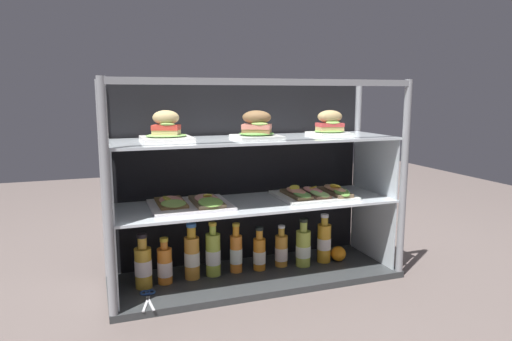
{
  "coord_description": "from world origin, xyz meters",
  "views": [
    {
      "loc": [
        -0.68,
        -1.9,
        0.85
      ],
      "look_at": [
        0.0,
        0.0,
        0.51
      ],
      "focal_mm": 32.25,
      "sensor_mm": 36.0,
      "label": 1
    }
  ],
  "objects": [
    {
      "name": "ground_plane",
      "position": [
        0.0,
        0.0,
        -0.01
      ],
      "size": [
        6.0,
        6.0,
        0.02
      ],
      "primitive_type": "cube",
      "color": "#625551",
      "rests_on": "ground"
    },
    {
      "name": "case_base_deck",
      "position": [
        0.0,
        0.0,
        0.02
      ],
      "size": [
        1.32,
        0.43,
        0.03
      ],
      "primitive_type": "cube",
      "color": "#343738",
      "rests_on": "ground"
    },
    {
      "name": "case_frame",
      "position": [
        0.0,
        0.12,
        0.5
      ],
      "size": [
        1.32,
        0.43,
        0.91
      ],
      "color": "gray",
      "rests_on": "ground"
    },
    {
      "name": "riser_lower_tier",
      "position": [
        0.0,
        0.0,
        0.19
      ],
      "size": [
        1.25,
        0.37,
        0.33
      ],
      "color": "silver",
      "rests_on": "case_base_deck"
    },
    {
      "name": "shelf_lower_glass",
      "position": [
        0.0,
        0.0,
        0.36
      ],
      "size": [
        1.27,
        0.38,
        0.01
      ],
      "primitive_type": "cube",
      "color": "silver",
      "rests_on": "riser_lower_tier"
    },
    {
      "name": "riser_upper_tier",
      "position": [
        0.0,
        0.0,
        0.51
      ],
      "size": [
        1.25,
        0.37,
        0.28
      ],
      "color": "silver",
      "rests_on": "shelf_lower_glass"
    },
    {
      "name": "shelf_upper_glass",
      "position": [
        0.0,
        0.0,
        0.65
      ],
      "size": [
        1.27,
        0.38,
        0.01
      ],
      "primitive_type": "cube",
      "color": "silver",
      "rests_on": "riser_upper_tier"
    },
    {
      "name": "plated_roll_sandwich_near_left_corner",
      "position": [
        -0.39,
        0.04,
        0.7
      ],
      "size": [
        0.21,
        0.21,
        0.13
      ],
      "color": "white",
      "rests_on": "shelf_upper_glass"
    },
    {
      "name": "plated_roll_sandwich_right_of_center",
      "position": [
        -0.0,
        -0.01,
        0.7
      ],
      "size": [
        0.2,
        0.2,
        0.12
      ],
      "color": "white",
      "rests_on": "shelf_upper_glass"
    },
    {
      "name": "plated_roll_sandwich_near_right_corner",
      "position": [
        0.38,
        0.03,
        0.7
      ],
      "size": [
        0.17,
        0.17,
        0.12
      ],
      "color": "white",
      "rests_on": "shelf_upper_glass"
    },
    {
      "name": "open_sandwich_tray_near_left_corner",
      "position": [
        -0.29,
        0.01,
        0.39
      ],
      "size": [
        0.34,
        0.29,
        0.06
      ],
      "color": "white",
      "rests_on": "shelf_lower_glass"
    },
    {
      "name": "open_sandwich_tray_mid_right",
      "position": [
        0.29,
        -0.01,
        0.39
      ],
      "size": [
        0.34,
        0.3,
        0.07
      ],
      "color": "white",
      "rests_on": "shelf_lower_glass"
    },
    {
      "name": "juice_bottle_front_right_end",
      "position": [
        -0.51,
        0.02,
        0.13
      ],
      "size": [
        0.07,
        0.07,
        0.24
      ],
      "color": "gold",
      "rests_on": "case_base_deck"
    },
    {
      "name": "juice_bottle_front_middle",
      "position": [
        -0.41,
        0.03,
        0.11
      ],
      "size": [
        0.07,
        0.07,
        0.21
      ],
      "color": "orange",
      "rests_on": "case_base_deck"
    },
    {
      "name": "juice_bottle_near_post",
      "position": [
        -0.29,
        0.04,
        0.14
      ],
      "size": [
        0.07,
        0.07,
        0.25
      ],
      "color": "gold",
      "rests_on": "case_base_deck"
    },
    {
      "name": "juice_bottle_front_second",
      "position": [
        -0.19,
        0.05,
        0.13
      ],
      "size": [
        0.07,
        0.07,
        0.25
      ],
      "color": "#B0C943",
      "rests_on": "case_base_deck"
    },
    {
      "name": "juice_bottle_back_left",
      "position": [
        -0.08,
        0.05,
        0.12
      ],
      "size": [
        0.06,
        0.06,
        0.23
      ],
      "color": "orange",
      "rests_on": "case_base_deck"
    },
    {
      "name": "juice_bottle_back_center",
      "position": [
        0.03,
        0.04,
        0.11
      ],
      "size": [
        0.06,
        0.06,
        0.21
      ],
      "color": "orange",
      "rests_on": "case_base_deck"
    },
    {
      "name": "juice_bottle_tucked_behind",
      "position": [
        0.15,
        0.05,
        0.11
      ],
      "size": [
        0.06,
        0.06,
        0.2
      ],
      "color": "orange",
      "rests_on": "case_base_deck"
    },
    {
      "name": "juice_bottle_front_fourth",
      "position": [
        0.25,
        0.01,
        0.12
      ],
      "size": [
        0.07,
        0.07,
        0.23
      ],
      "color": "#BCCD49",
      "rests_on": "case_base_deck"
    },
    {
      "name": "juice_bottle_front_left_end",
      "position": [
        0.37,
        0.03,
        0.13
      ],
      "size": [
        0.07,
        0.07,
        0.24
      ],
      "color": "gold",
      "rests_on": "case_base_deck"
    },
    {
      "name": "orange_fruit_beside_bottles",
      "position": [
        0.44,
        0.01,
        0.07
      ],
      "size": [
        0.07,
        0.07,
        0.07
      ],
      "primitive_type": "sphere",
      "color": "orange",
      "rests_on": "case_base_deck"
    },
    {
      "name": "kitchen_scissors",
      "position": [
        -0.5,
        -0.08,
        0.03
      ],
      "size": [
        0.08,
        0.2,
        0.01
      ],
      "color": "silver",
      "rests_on": "case_base_deck"
    }
  ]
}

